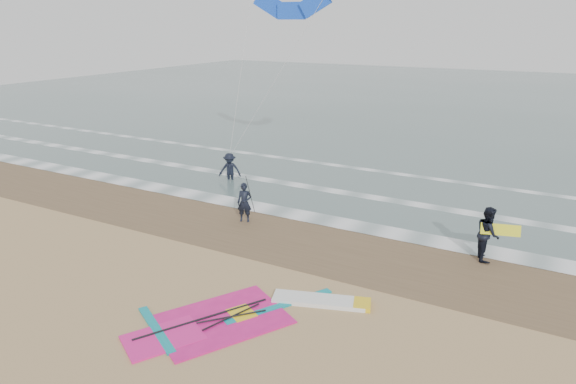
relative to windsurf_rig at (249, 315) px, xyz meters
The scene contains 10 objects.
ground 0.46m from the windsurf_rig, 131.97° to the right, with size 120.00×120.00×0.00m, color tan.
sea_water 47.66m from the windsurf_rig, 90.37° to the left, with size 120.00×80.00×0.02m, color #47605E.
wet_sand_band 5.67m from the windsurf_rig, 93.08° to the left, with size 120.00×5.00×0.01m, color brown.
foam_waterline 10.11m from the windsurf_rig, 91.72° to the left, with size 120.00×9.15×0.02m.
windsurf_rig is the anchor object (origin of this frame).
person_standing 7.48m from the windsurf_rig, 124.11° to the left, with size 0.61×0.40×1.68m, color black.
person_walking 8.99m from the windsurf_rig, 53.56° to the left, with size 0.95×0.74×1.96m, color black.
person_wading 13.52m from the windsurf_rig, 127.06° to the left, with size 1.18×0.68×1.83m, color black.
held_pole 7.37m from the windsurf_rig, 122.15° to the left, with size 0.17×0.86×1.82m.
carried_kiteboard 9.18m from the windsurf_rig, 51.16° to the left, with size 1.30×0.51×0.39m.
Camera 1 is at (7.42, -10.36, 7.99)m, focal length 32.00 mm.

